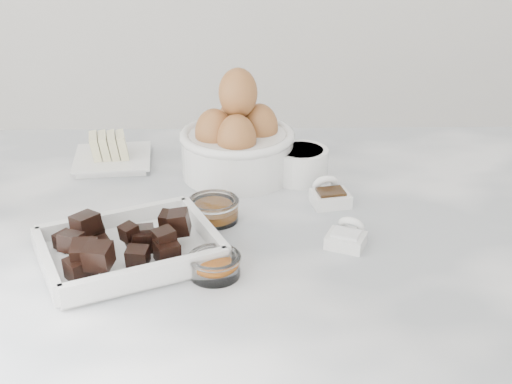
% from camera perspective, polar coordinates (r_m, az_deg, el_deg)
% --- Properties ---
extents(marble_slab, '(1.20, 0.80, 0.04)m').
position_cam_1_polar(marble_slab, '(1.04, -1.08, -3.72)').
color(marble_slab, white).
rests_on(marble_slab, cabinet).
extents(chocolate_dish, '(0.27, 0.25, 0.06)m').
position_cam_1_polar(chocolate_dish, '(0.95, -10.15, -4.11)').
color(chocolate_dish, white).
rests_on(chocolate_dish, marble_slab).
extents(butter_plate, '(0.14, 0.14, 0.05)m').
position_cam_1_polar(butter_plate, '(1.25, -11.53, 3.02)').
color(butter_plate, white).
rests_on(butter_plate, marble_slab).
extents(sugar_ramekin, '(0.09, 0.09, 0.05)m').
position_cam_1_polar(sugar_ramekin, '(1.16, 3.61, 2.32)').
color(sugar_ramekin, white).
rests_on(sugar_ramekin, marble_slab).
extents(egg_bowl, '(0.19, 0.19, 0.18)m').
position_cam_1_polar(egg_bowl, '(1.17, -1.52, 4.08)').
color(egg_bowl, white).
rests_on(egg_bowl, marble_slab).
extents(honey_bowl, '(0.08, 0.08, 0.03)m').
position_cam_1_polar(honey_bowl, '(1.04, -3.42, -1.38)').
color(honey_bowl, white).
rests_on(honey_bowl, marble_slab).
extents(zest_bowl, '(0.07, 0.07, 0.03)m').
position_cam_1_polar(zest_bowl, '(0.91, -3.33, -5.79)').
color(zest_bowl, white).
rests_on(zest_bowl, marble_slab).
extents(vanilla_spoon, '(0.06, 0.08, 0.04)m').
position_cam_1_polar(vanilla_spoon, '(1.09, 5.87, -0.20)').
color(vanilla_spoon, white).
rests_on(vanilla_spoon, marble_slab).
extents(salt_spoon, '(0.06, 0.07, 0.04)m').
position_cam_1_polar(salt_spoon, '(0.98, 7.31, -3.52)').
color(salt_spoon, white).
rests_on(salt_spoon, marble_slab).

